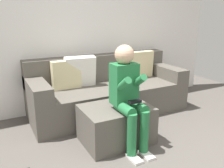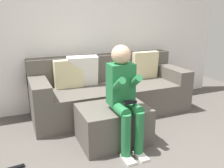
{
  "view_description": "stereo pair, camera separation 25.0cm",
  "coord_description": "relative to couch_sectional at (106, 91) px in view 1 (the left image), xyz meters",
  "views": [
    {
      "loc": [
        -1.37,
        -1.44,
        1.53
      ],
      "look_at": [
        0.08,
        1.38,
        0.6
      ],
      "focal_mm": 39.24,
      "sensor_mm": 36.0,
      "label": 1
    },
    {
      "loc": [
        -1.15,
        -1.55,
        1.53
      ],
      "look_at": [
        0.08,
        1.38,
        0.6
      ],
      "focal_mm": 39.24,
      "sensor_mm": 36.0,
      "label": 2
    }
  ],
  "objects": [
    {
      "name": "couch_sectional",
      "position": [
        0.0,
        0.0,
        0.0
      ],
      "size": [
        2.4,
        0.93,
        0.92
      ],
      "color": "#59544C",
      "rests_on": "ground_plane"
    },
    {
      "name": "ottoman",
      "position": [
        -0.32,
        -0.91,
        -0.12
      ],
      "size": [
        0.82,
        0.6,
        0.45
      ],
      "primitive_type": "cube",
      "color": "#59544C",
      "rests_on": "ground_plane"
    },
    {
      "name": "wall_back",
      "position": [
        -0.24,
        0.45,
        0.86
      ],
      "size": [
        5.04,
        0.1,
        2.4
      ],
      "primitive_type": "cube",
      "color": "white",
      "rests_on": "ground_plane"
    },
    {
      "name": "person_seated",
      "position": [
        -0.25,
        -1.08,
        0.33
      ],
      "size": [
        0.29,
        0.6,
        1.2
      ],
      "color": "#26723F",
      "rests_on": "ground_plane"
    }
  ]
}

